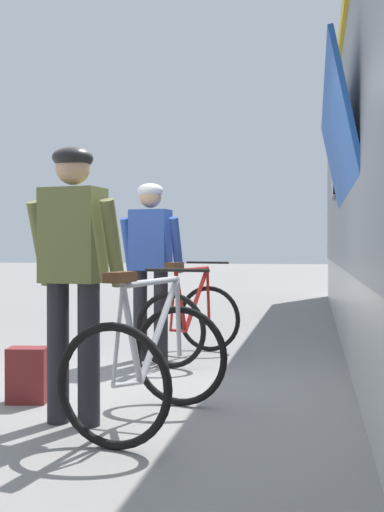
{
  "coord_description": "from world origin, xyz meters",
  "views": [
    {
      "loc": [
        1.49,
        -4.47,
        1.12
      ],
      "look_at": [
        0.42,
        0.94,
        1.05
      ],
      "focal_mm": 43.39,
      "sensor_mm": 36.0,
      "label": 1
    }
  ],
  "objects_px": {
    "cyclist_far_in_blue": "(151,255)",
    "bicycle_near_silver": "(150,362)",
    "backpack_on_platform": "(28,375)",
    "cyclist_near_in_olive": "(73,258)",
    "bicycle_far_red": "(191,319)"
  },
  "relations": [
    {
      "from": "cyclist_far_in_blue",
      "to": "backpack_on_platform",
      "type": "height_order",
      "value": "cyclist_far_in_blue"
    },
    {
      "from": "bicycle_near_silver",
      "to": "bicycle_far_red",
      "type": "distance_m",
      "value": 2.34
    },
    {
      "from": "cyclist_far_in_blue",
      "to": "bicycle_near_silver",
      "type": "distance_m",
      "value": 2.33
    },
    {
      "from": "cyclist_near_in_olive",
      "to": "cyclist_far_in_blue",
      "type": "height_order",
      "value": "same"
    },
    {
      "from": "cyclist_far_in_blue",
      "to": "bicycle_far_red",
      "type": "distance_m",
      "value": 0.77
    },
    {
      "from": "bicycle_near_silver",
      "to": "backpack_on_platform",
      "type": "xyz_separation_m",
      "value": [
        -1.02,
        0.38,
        -0.2
      ]
    },
    {
      "from": "cyclist_near_in_olive",
      "to": "cyclist_far_in_blue",
      "type": "relative_size",
      "value": 1.0
    },
    {
      "from": "bicycle_near_silver",
      "to": "backpack_on_platform",
      "type": "bearing_deg",
      "value": 159.36
    },
    {
      "from": "bicycle_near_silver",
      "to": "cyclist_far_in_blue",
      "type": "bearing_deg",
      "value": 104.92
    },
    {
      "from": "cyclist_far_in_blue",
      "to": "backpack_on_platform",
      "type": "bearing_deg",
      "value": -103.98
    },
    {
      "from": "cyclist_near_in_olive",
      "to": "backpack_on_platform",
      "type": "height_order",
      "value": "cyclist_near_in_olive"
    },
    {
      "from": "cyclist_far_in_blue",
      "to": "bicycle_far_red",
      "type": "height_order",
      "value": "cyclist_far_in_blue"
    },
    {
      "from": "cyclist_near_in_olive",
      "to": "backpack_on_platform",
      "type": "bearing_deg",
      "value": 139.96
    },
    {
      "from": "cyclist_near_in_olive",
      "to": "bicycle_near_silver",
      "type": "xyz_separation_m",
      "value": [
        0.48,
        0.06,
        -0.65
      ]
    },
    {
      "from": "bicycle_far_red",
      "to": "backpack_on_platform",
      "type": "xyz_separation_m",
      "value": [
        -0.82,
        -1.95,
        -0.2
      ]
    }
  ]
}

